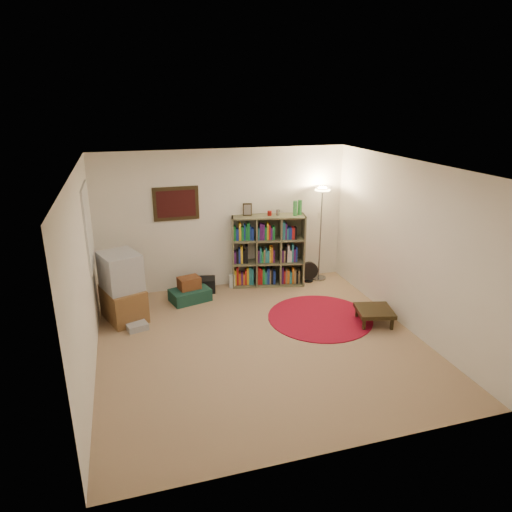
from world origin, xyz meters
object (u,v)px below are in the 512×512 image
Objects in this scene: floor_fan at (309,272)px; side_table at (374,311)px; tv_stand at (122,288)px; floor_lamp at (322,203)px; suitcase at (190,295)px; bookshelf at (267,252)px.

floor_fan is 1.89m from side_table.
tv_stand is at bearing 161.26° from side_table.
floor_lamp reaches higher than suitcase.
suitcase is at bearing 147.90° from side_table.
floor_lamp is 1.32m from floor_fan.
bookshelf is 2.48× the size of side_table.
suitcase is 3.08m from side_table.
floor_lamp is at bearing 10.35° from bookshelf.
floor_lamp is 1.64× the size of tv_stand.
bookshelf is at bearing -4.58° from tv_stand.
floor_lamp reaches higher than floor_fan.
floor_lamp is 2.80× the size of side_table.
floor_fan is at bearing -160.43° from floor_lamp.
floor_fan is (-0.24, -0.09, -1.29)m from floor_lamp.
side_table is (0.07, -1.95, -1.29)m from floor_lamp.
bookshelf reaches higher than side_table.
floor_fan is at bearing -10.06° from tv_stand.
floor_fan reaches higher than suitcase.
suitcase is (-1.50, -0.35, -0.53)m from bookshelf.
tv_stand is (-3.62, -0.69, -0.96)m from floor_lamp.
floor_fan is 0.36× the size of tv_stand.
floor_fan is 3.45m from tv_stand.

